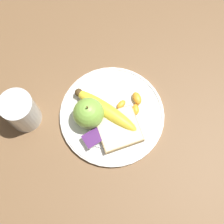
{
  "coord_description": "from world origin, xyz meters",
  "views": [
    {
      "loc": [
        0.12,
        0.2,
        0.73
      ],
      "look_at": [
        0.0,
        0.0,
        0.03
      ],
      "focal_mm": 50.0,
      "sensor_mm": 36.0,
      "label": 1
    }
  ],
  "objects": [
    {
      "name": "orange_segment_4",
      "position": [
        -0.07,
        -0.0,
        0.02
      ],
      "size": [
        0.03,
        0.04,
        0.02
      ],
      "color": "#F9A32D",
      "rests_on": "plate"
    },
    {
      "name": "juice_glass",
      "position": [
        0.18,
        -0.11,
        0.05
      ],
      "size": [
        0.08,
        0.08,
        0.1
      ],
      "color": "silver",
      "rests_on": "ground_plane"
    },
    {
      "name": "orange_segment_0",
      "position": [
        -0.02,
        0.02,
        0.02
      ],
      "size": [
        0.02,
        0.03,
        0.02
      ],
      "color": "#F9A32D",
      "rests_on": "plate"
    },
    {
      "name": "orange_segment_1",
      "position": [
        -0.03,
        -0.01,
        0.02
      ],
      "size": [
        0.03,
        0.02,
        0.01
      ],
      "color": "#F9A32D",
      "rests_on": "plate"
    },
    {
      "name": "fork",
      "position": [
        0.01,
        0.0,
        0.01
      ],
      "size": [
        0.16,
        0.15,
        0.0
      ],
      "rotation": [
        0.0,
        0.0,
        13.33
      ],
      "color": "silver",
      "rests_on": "plate"
    },
    {
      "name": "ground_plane",
      "position": [
        0.0,
        0.0,
        0.0
      ],
      "size": [
        3.0,
        3.0,
        0.0
      ],
      "primitive_type": "plane",
      "color": "brown"
    },
    {
      "name": "orange_segment_3",
      "position": [
        -0.03,
        0.02,
        0.02
      ],
      "size": [
        0.04,
        0.02,
        0.02
      ],
      "color": "#F9A32D",
      "rests_on": "plate"
    },
    {
      "name": "plate",
      "position": [
        0.0,
        0.0,
        0.01
      ],
      "size": [
        0.25,
        0.25,
        0.01
      ],
      "color": "white",
      "rests_on": "ground_plane"
    },
    {
      "name": "jam_packet",
      "position": [
        0.07,
        0.03,
        0.02
      ],
      "size": [
        0.04,
        0.03,
        0.02
      ],
      "color": "white",
      "rests_on": "plate"
    },
    {
      "name": "orange_segment_2",
      "position": [
        -0.05,
        0.02,
        0.02
      ],
      "size": [
        0.03,
        0.03,
        0.02
      ],
      "color": "#F9A32D",
      "rests_on": "plate"
    },
    {
      "name": "apple",
      "position": [
        0.05,
        -0.02,
        0.05
      ],
      "size": [
        0.07,
        0.07,
        0.08
      ],
      "color": "#84BC47",
      "rests_on": "plate"
    },
    {
      "name": "bread_slice",
      "position": [
        0.01,
        0.04,
        0.02
      ],
      "size": [
        0.11,
        0.11,
        0.02
      ],
      "color": "tan",
      "rests_on": "plate"
    },
    {
      "name": "banana",
      "position": [
        0.01,
        -0.01,
        0.03
      ],
      "size": [
        0.1,
        0.18,
        0.04
      ],
      "color": "yellow",
      "rests_on": "plate"
    }
  ]
}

